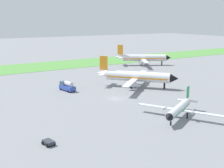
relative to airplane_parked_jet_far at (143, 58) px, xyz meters
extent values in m
plane|color=gray|center=(-47.32, -47.45, -3.74)|extent=(600.00, 600.00, 0.00)
cube|color=#549342|center=(-47.32, 23.30, -3.70)|extent=(360.00, 28.00, 0.08)
cylinder|color=white|center=(0.50, -0.30, 0.08)|extent=(20.58, 14.23, 3.36)
cone|color=black|center=(10.97, -6.60, 0.08)|extent=(4.32, 4.40, 3.29)
cone|color=white|center=(-10.50, 6.32, 0.50)|extent=(5.23, 4.80, 3.03)
cube|color=orange|center=(0.50, -0.30, -0.17)|extent=(19.57, 13.66, 0.47)
cube|color=white|center=(3.76, 6.30, -0.51)|extent=(9.40, 13.67, 0.34)
cube|color=white|center=(-3.81, -6.27, -0.51)|extent=(9.40, 13.67, 0.34)
cylinder|color=#B7BABF|center=(2.39, 4.04, -1.71)|extent=(4.09, 3.48, 1.85)
cylinder|color=#B7BABF|center=(-2.45, -4.00, -1.71)|extent=(4.09, 3.48, 1.85)
cube|color=orange|center=(-9.98, 6.01, 4.20)|extent=(2.56, 1.76, 4.89)
cube|color=white|center=(-8.87, 7.84, 0.41)|extent=(3.78, 4.61, 0.27)
cube|color=white|center=(-11.08, 4.18, 0.41)|extent=(3.78, 4.61, 0.27)
cylinder|color=black|center=(8.35, -5.03, -2.67)|extent=(0.61, 0.61, 2.14)
cylinder|color=black|center=(0.55, 2.75, -2.67)|extent=(0.61, 0.61, 2.14)
cylinder|color=black|center=(-2.18, -1.77, -2.67)|extent=(0.61, 0.61, 2.14)
cylinder|color=white|center=(-32.75, -38.92, 0.12)|extent=(17.10, 19.05, 3.40)
cone|color=black|center=(-24.68, -48.27, 0.12)|extent=(4.54, 4.51, 3.33)
cone|color=white|center=(-41.22, -29.09, 0.54)|extent=(5.14, 5.27, 3.06)
cube|color=orange|center=(-32.75, -38.92, -0.14)|extent=(16.34, 18.16, 0.48)
cube|color=white|center=(-27.54, -33.61, -0.48)|extent=(12.64, 11.32, 0.34)
cube|color=white|center=(-38.77, -43.29, -0.48)|extent=(12.64, 11.32, 0.34)
cylinder|color=#B7BABF|center=(-29.56, -35.35, -1.69)|extent=(3.84, 4.03, 1.87)
cylinder|color=#B7BABF|center=(-36.75, -41.55, -1.69)|extent=(3.84, 4.03, 1.87)
cube|color=orange|center=(-40.82, -29.56, 4.29)|extent=(2.12, 2.37, 4.94)
cube|color=white|center=(-39.18, -28.15, 0.46)|extent=(4.48, 4.23, 0.27)
cube|color=white|center=(-42.46, -30.97, 0.46)|extent=(4.48, 4.23, 0.27)
cylinder|color=black|center=(-26.70, -45.93, -2.66)|extent=(0.61, 0.61, 2.16)
cylinder|color=black|center=(-31.74, -36.00, -2.66)|extent=(0.61, 0.61, 2.16)
cylinder|color=black|center=(-35.78, -39.49, -2.66)|extent=(0.61, 0.61, 2.16)
cylinder|color=silver|center=(-44.23, -70.44, -1.44)|extent=(13.02, 8.29, 1.92)
cone|color=black|center=(-50.95, -74.11, -1.44)|extent=(2.58, 2.57, 1.88)
cone|color=silver|center=(-37.17, -66.58, -1.20)|extent=(3.18, 2.80, 1.72)
cube|color=#198C4C|center=(-44.23, -70.44, -1.59)|extent=(12.36, 7.96, 0.27)
cube|color=silver|center=(-41.37, -74.88, -1.78)|extent=(6.23, 9.89, 0.19)
cube|color=silver|center=(-46.42, -65.63, -1.78)|extent=(6.23, 9.89, 0.19)
cylinder|color=#B7BABF|center=(-42.75, -73.47, -1.78)|extent=(1.64, 1.27, 0.61)
cylinder|color=#B7BABF|center=(-45.98, -67.55, -1.78)|extent=(1.64, 1.27, 0.61)
cube|color=#198C4C|center=(-37.51, -66.77, 1.05)|extent=(1.62, 1.03, 3.06)
cube|color=silver|center=(-36.86, -67.94, -1.25)|extent=(2.29, 2.90, 0.15)
cube|color=silver|center=(-38.15, -65.59, -1.25)|extent=(2.29, 2.90, 0.15)
cylinder|color=black|center=(-49.27, -73.19, -3.07)|extent=(0.34, 0.34, 1.34)
cylinder|color=black|center=(-42.48, -71.64, -3.07)|extent=(0.34, 0.34, 1.34)
cylinder|color=black|center=(-44.30, -68.32, -3.07)|extent=(0.34, 0.34, 1.34)
cube|color=#2D333D|center=(-76.16, -68.75, -3.12)|extent=(1.87, 2.61, 0.55)
cylinder|color=black|center=(-77.04, -68.05, -3.39)|extent=(0.36, 0.73, 0.70)
cylinder|color=black|center=(-75.56, -67.80, -3.39)|extent=(0.36, 0.73, 0.70)
cylinder|color=black|center=(-76.76, -69.71, -3.39)|extent=(0.36, 0.73, 0.70)
cylinder|color=black|center=(-75.28, -69.46, -3.39)|extent=(0.36, 0.73, 0.70)
cube|color=#334FB2|center=(-55.46, -30.64, -2.69)|extent=(3.56, 6.83, 1.40)
cylinder|color=silver|center=(-55.31, -31.41, -1.22)|extent=(2.17, 3.80, 1.54)
cube|color=#334C60|center=(-55.79, -28.85, -1.39)|extent=(2.41, 2.67, 1.20)
cylinder|color=black|center=(-57.06, -28.63, -3.39)|extent=(0.37, 0.73, 0.70)
cylinder|color=black|center=(-54.70, -28.19, -3.39)|extent=(0.37, 0.73, 0.70)
cylinder|color=black|center=(-56.22, -33.10, -3.39)|extent=(0.37, 0.73, 0.70)
cylinder|color=black|center=(-53.86, -32.66, -3.39)|extent=(0.37, 0.73, 0.70)
camera|label=1|loc=(-93.96, -119.55, 19.62)|focal=47.79mm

